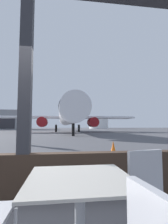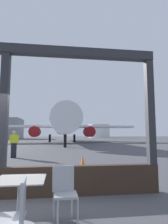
% 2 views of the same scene
% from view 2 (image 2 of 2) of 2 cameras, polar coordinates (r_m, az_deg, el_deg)
% --- Properties ---
extents(ground_plane, '(220.00, 220.00, 0.00)m').
position_cam_2_polar(ground_plane, '(45.06, -9.43, -8.44)').
color(ground_plane, '#4C4C51').
extents(window_frame, '(7.88, 0.24, 3.81)m').
position_cam_2_polar(window_frame, '(5.19, -22.78, -8.23)').
color(window_frame, '#38281E').
rests_on(window_frame, ground).
extents(dining_table, '(0.79, 0.79, 0.78)m').
position_cam_2_polar(dining_table, '(3.60, -18.33, -23.18)').
color(dining_table, '#ADA89E').
rests_on(dining_table, ground).
extents(cafe_chair_window_right, '(0.42, 0.42, 0.94)m').
position_cam_2_polar(cafe_chair_window_right, '(2.81, -19.66, -25.75)').
color(cafe_chair_window_right, '#B2B2B7').
rests_on(cafe_chair_window_right, ground).
extents(cafe_chair_aisle_left, '(0.46, 0.46, 0.92)m').
position_cam_2_polar(cafe_chair_aisle_left, '(3.76, -5.75, -21.33)').
color(cafe_chair_aisle_left, '#B2B2B7').
rests_on(cafe_chair_aisle_left, ground).
extents(airplane, '(27.24, 34.83, 10.10)m').
position_cam_2_polar(airplane, '(36.92, -6.30, -3.79)').
color(airplane, silver).
rests_on(airplane, ground).
extents(ground_crew_worker, '(0.52, 0.31, 1.74)m').
position_cam_2_polar(ground_crew_worker, '(13.67, -19.82, -8.74)').
color(ground_crew_worker, black).
rests_on(ground_crew_worker, ground).
extents(traffic_cone, '(0.36, 0.36, 0.70)m').
position_cam_2_polar(traffic_cone, '(7.62, -0.38, -15.43)').
color(traffic_cone, orange).
rests_on(traffic_cone, ground).
extents(fuel_storage_tank, '(9.98, 9.98, 6.40)m').
position_cam_2_polar(fuel_storage_tank, '(94.64, 4.45, -5.57)').
color(fuel_storage_tank, white).
rests_on(fuel_storage_tank, ground).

